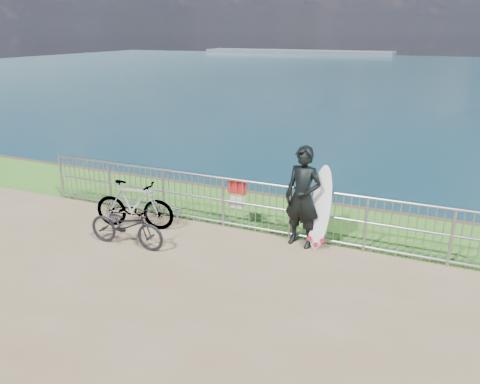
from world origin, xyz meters
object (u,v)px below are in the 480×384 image
at_px(surfer, 303,197).
at_px(surfboard, 320,211).
at_px(bicycle_near, 126,226).
at_px(bicycle_far, 134,205).

relative_size(surfer, surfboard, 1.21).
xyz_separation_m(surfer, bicycle_near, (-3.12, -1.44, -0.57)).
height_order(surfboard, bicycle_near, surfboard).
xyz_separation_m(surfboard, bicycle_far, (-3.86, -0.65, -0.23)).
bearing_deg(surfboard, bicycle_far, -170.39).
distance_m(surfboard, bicycle_near, 3.78).
distance_m(surfboard, bicycle_far, 3.92).
bearing_deg(bicycle_far, bicycle_near, -165.67).
relative_size(bicycle_near, bicycle_far, 0.94).
xyz_separation_m(surfer, surfboard, (0.34, 0.04, -0.24)).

